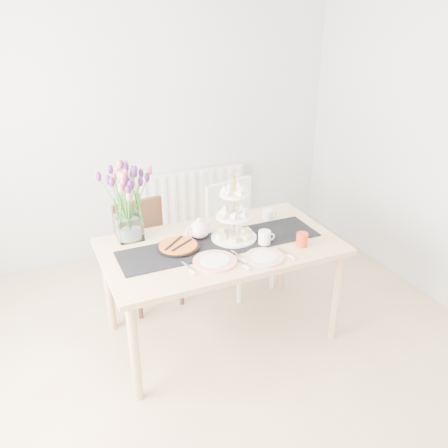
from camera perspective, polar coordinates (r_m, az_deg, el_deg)
name	(u,v)px	position (r m, az deg, el deg)	size (l,w,h in m)	color
room_shell	(239,211)	(2.38, 1.83, 1.57)	(4.50, 4.50, 4.50)	tan
radiator	(188,200)	(4.75, -4.35, 2.87)	(1.20, 0.08, 0.60)	white
dining_table	(221,254)	(3.28, -0.38, -3.61)	(1.60, 0.90, 0.75)	tan
chair_brown	(145,245)	(3.86, -9.46, -2.52)	(0.46, 0.46, 0.83)	#392214
chair_white	(237,227)	(3.98, 1.57, -0.42)	(0.54, 0.54, 0.91)	white
table_runner	(221,244)	(3.24, -0.39, -2.37)	(1.40, 0.35, 0.01)	black
tulip_vase	(126,192)	(3.24, -11.74, 3.75)	(0.63, 0.63, 0.54)	silver
cake_stand	(234,222)	(3.25, 1.21, 0.27)	(0.32, 0.32, 0.46)	gold
teapot	(199,229)	(3.29, -2.97, -0.64)	(0.23, 0.18, 0.15)	white
cream_jug	(268,215)	(3.59, 5.27, 1.05)	(0.08, 0.08, 0.08)	white
tart_tin	(178,247)	(3.18, -5.54, -2.76)	(0.29, 0.29, 0.03)	black
mug_white	(264,238)	(3.23, 4.89, -1.66)	(0.08, 0.08, 0.10)	silver
mug_orange	(302,240)	(3.24, 9.37, -1.86)	(0.08, 0.08, 0.09)	red
plate_left	(215,261)	(3.02, -1.12, -4.49)	(0.28, 0.28, 0.01)	silver
plate_right	(264,257)	(3.08, 4.88, -4.02)	(0.25, 0.25, 0.01)	white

